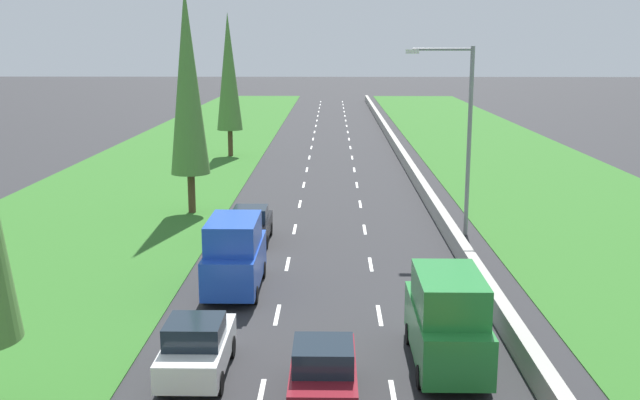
% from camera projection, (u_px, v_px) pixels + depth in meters
% --- Properties ---
extents(ground_plane, '(300.00, 300.00, 0.00)m').
position_uv_depth(ground_plane, '(331.00, 152.00, 63.56)').
color(ground_plane, '#28282B').
rests_on(ground_plane, ground).
extents(grass_verge_left, '(14.00, 140.00, 0.04)m').
position_uv_depth(grass_verge_left, '(184.00, 152.00, 63.76)').
color(grass_verge_left, '#2D6623').
rests_on(grass_verge_left, ground).
extents(grass_verge_right, '(14.00, 140.00, 0.04)m').
position_uv_depth(grass_verge_right, '(499.00, 153.00, 63.33)').
color(grass_verge_right, '#2D6623').
rests_on(grass_verge_right, ground).
extents(median_barrier, '(0.44, 120.00, 0.85)m').
position_uv_depth(median_barrier, '(398.00, 148.00, 63.38)').
color(median_barrier, '#9E9B93').
rests_on(median_barrier, ground).
extents(lane_markings, '(3.64, 116.00, 0.01)m').
position_uv_depth(lane_markings, '(331.00, 152.00, 63.56)').
color(lane_markings, white).
rests_on(lane_markings, ground).
extents(white_hatchback_left_lane, '(1.74, 3.90, 1.72)m').
position_uv_depth(white_hatchback_left_lane, '(197.00, 347.00, 20.62)').
color(white_hatchback_left_lane, white).
rests_on(white_hatchback_left_lane, ground).
extents(blue_van_left_lane, '(1.96, 4.90, 2.82)m').
position_uv_depth(blue_van_left_lane, '(235.00, 255.00, 27.69)').
color(blue_van_left_lane, '#1E47B7').
rests_on(blue_van_left_lane, ground).
extents(maroon_hatchback_centre_lane, '(1.74, 3.90, 1.72)m').
position_uv_depth(maroon_hatchback_centre_lane, '(323.00, 372.00, 19.06)').
color(maroon_hatchback_centre_lane, maroon).
rests_on(maroon_hatchback_centre_lane, ground).
extents(black_hatchback_left_lane, '(1.74, 3.90, 1.72)m').
position_uv_depth(black_hatchback_left_lane, '(251.00, 225.00, 34.63)').
color(black_hatchback_left_lane, black).
rests_on(black_hatchback_left_lane, ground).
extents(green_van_right_lane, '(1.96, 4.90, 2.82)m').
position_uv_depth(green_van_right_lane, '(447.00, 320.00, 21.13)').
color(green_van_right_lane, '#237A33').
rests_on(green_van_right_lane, ground).
extents(poplar_tree_second, '(2.10, 2.10, 12.15)m').
position_uv_depth(poplar_tree_second, '(188.00, 82.00, 39.35)').
color(poplar_tree_second, '#4C3823').
rests_on(poplar_tree_second, ground).
extents(poplar_tree_third, '(2.09, 2.09, 11.60)m').
position_uv_depth(poplar_tree_third, '(229.00, 72.00, 59.98)').
color(poplar_tree_third, '#4C3823').
rests_on(poplar_tree_third, ground).
extents(street_light_mast, '(3.20, 0.28, 9.00)m').
position_uv_depth(street_light_mast, '(462.00, 127.00, 35.11)').
color(street_light_mast, gray).
rests_on(street_light_mast, ground).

